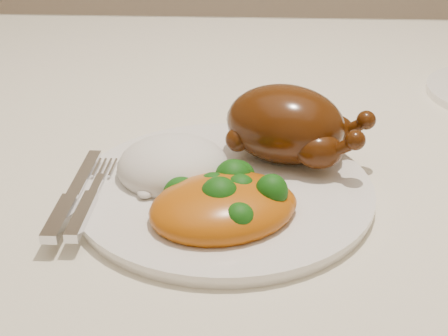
{
  "coord_description": "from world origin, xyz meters",
  "views": [
    {
      "loc": [
        0.01,
        -0.75,
        1.1
      ],
      "look_at": [
        -0.01,
        -0.2,
        0.8
      ],
      "focal_mm": 50.0,
      "sensor_mm": 36.0,
      "label": 1
    }
  ],
  "objects": [
    {
      "name": "mac_and_cheese",
      "position": [
        -0.01,
        -0.25,
        0.79
      ],
      "size": [
        0.17,
        0.16,
        0.06
      ],
      "rotation": [
        0.0,
        0.0,
        0.41
      ],
      "color": "#BE5A0C",
      "rests_on": "dinner_plate"
    },
    {
      "name": "roast_chicken",
      "position": [
        0.05,
        -0.14,
        0.82
      ],
      "size": [
        0.18,
        0.14,
        0.08
      ],
      "rotation": [
        0.0,
        0.0,
        -0.35
      ],
      "color": "#4B2208",
      "rests_on": "dinner_plate"
    },
    {
      "name": "rice_mound",
      "position": [
        -0.07,
        -0.18,
        0.79
      ],
      "size": [
        0.13,
        0.12,
        0.06
      ],
      "rotation": [
        0.0,
        0.0,
        0.08
      ],
      "color": "white",
      "rests_on": "dinner_plate"
    },
    {
      "name": "dinner_plate",
      "position": [
        -0.01,
        -0.2,
        0.77
      ],
      "size": [
        0.37,
        0.37,
        0.01
      ],
      "primitive_type": "cylinder",
      "rotation": [
        0.0,
        0.0,
        0.26
      ],
      "color": "white",
      "rests_on": "tablecloth"
    },
    {
      "name": "dining_table",
      "position": [
        0.0,
        0.0,
        0.67
      ],
      "size": [
        1.6,
        0.9,
        0.76
      ],
      "color": "brown",
      "rests_on": "floor"
    },
    {
      "name": "cutlery",
      "position": [
        -0.15,
        -0.25,
        0.79
      ],
      "size": [
        0.03,
        0.18,
        0.01
      ],
      "rotation": [
        0.0,
        0.0,
        -0.01
      ],
      "color": "silver",
      "rests_on": "dinner_plate"
    },
    {
      "name": "tablecloth",
      "position": [
        0.0,
        0.0,
        0.74
      ],
      "size": [
        1.73,
        1.03,
        0.18
      ],
      "color": "#ECE5CB",
      "rests_on": "dining_table"
    }
  ]
}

